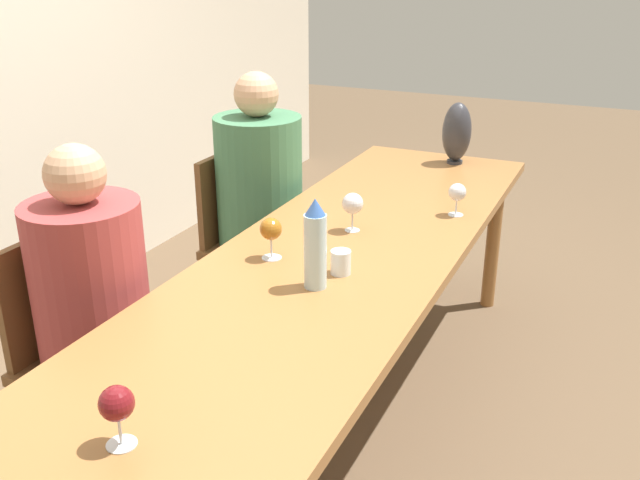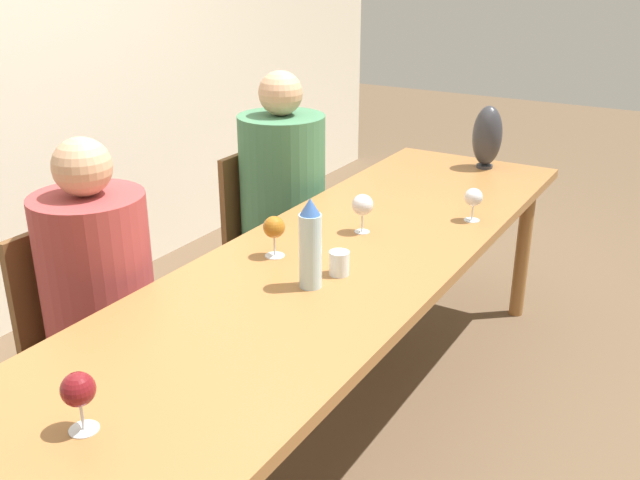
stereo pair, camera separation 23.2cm
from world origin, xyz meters
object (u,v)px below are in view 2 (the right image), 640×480
object	(u,v)px
wine_glass_3	(78,391)
wine_glass_2	(473,198)
chair_far	(272,234)
person_near	(103,301)
wine_glass_1	(363,205)
chair_near	(91,336)
water_bottle	(310,245)
water_tumbler	(339,263)
person_far	(286,201)
wine_glass_0	(274,228)
vase	(487,136)

from	to	relation	value
wine_glass_3	wine_glass_2	bearing A→B (deg)	-9.55
chair_far	person_near	xyz separation A→B (m)	(-1.13, -0.08, 0.16)
wine_glass_2	chair_far	size ratio (longest dim) A/B	0.15
wine_glass_1	chair_near	size ratio (longest dim) A/B	0.17
water_bottle	chair_near	distance (m)	0.91
water_bottle	wine_glass_2	xyz separation A→B (m)	(0.82, -0.23, -0.05)
water_tumbler	wine_glass_2	distance (m)	0.73
person_far	wine_glass_0	bearing A→B (deg)	-149.00
water_bottle	person_near	size ratio (longest dim) A/B	0.24
wine_glass_3	chair_near	xyz separation A→B (m)	(0.63, 0.71, -0.39)
water_tumbler	chair_far	world-z (taller)	chair_far
chair_far	wine_glass_1	bearing A→B (deg)	-120.06
person_far	wine_glass_1	bearing A→B (deg)	-123.30
wine_glass_1	vase	bearing A→B (deg)	-6.19
chair_far	person_far	xyz separation A→B (m)	(0.00, -0.08, 0.18)
wine_glass_0	wine_glass_1	size ratio (longest dim) A/B	0.98
water_tumbler	chair_near	world-z (taller)	chair_near
wine_glass_2	wine_glass_3	world-z (taller)	wine_glass_3
water_bottle	wine_glass_0	size ratio (longest dim) A/B	2.01
vase	chair_near	size ratio (longest dim) A/B	0.35
water_tumbler	wine_glass_0	bearing A→B (deg)	86.41
vase	wine_glass_1	xyz separation A→B (m)	(-1.06, 0.12, -0.05)
vase	water_bottle	bearing A→B (deg)	178.59
water_tumbler	wine_glass_2	xyz separation A→B (m)	(0.70, -0.20, 0.05)
person_far	chair_far	bearing A→B (deg)	90.00
water_tumbler	wine_glass_0	world-z (taller)	wine_glass_0
wine_glass_1	person_near	distance (m)	0.98
wine_glass_0	person_near	size ratio (longest dim) A/B	0.12
wine_glass_1	person_far	world-z (taller)	person_far
wine_glass_1	wine_glass_2	world-z (taller)	wine_glass_1
wine_glass_3	chair_far	xyz separation A→B (m)	(1.76, 0.71, -0.39)
chair_far	person_near	size ratio (longest dim) A/B	0.72
water_tumbler	wine_glass_2	world-z (taller)	wine_glass_2
wine_glass_3	chair_near	size ratio (longest dim) A/B	0.16
wine_glass_1	person_near	xyz separation A→B (m)	(-0.73, 0.61, -0.23)
person_near	wine_glass_3	bearing A→B (deg)	-135.10
wine_glass_0	chair_near	xyz separation A→B (m)	(-0.38, 0.53, -0.39)
water_bottle	wine_glass_1	size ratio (longest dim) A/B	1.97
wine_glass_3	chair_near	distance (m)	1.03
chair_near	chair_far	size ratio (longest dim) A/B	1.00
water_tumbler	person_near	bearing A→B (deg)	116.81
chair_near	person_near	xyz separation A→B (m)	(-0.00, -0.08, 0.16)
vase	person_near	bearing A→B (deg)	158.12
water_tumbler	wine_glass_2	size ratio (longest dim) A/B	0.61
wine_glass_3	person_near	world-z (taller)	person_near
wine_glass_1	wine_glass_3	world-z (taller)	wine_glass_1
water_bottle	chair_near	xyz separation A→B (m)	(-0.24, 0.76, -0.43)
chair_near	person_far	bearing A→B (deg)	-4.14
water_bottle	wine_glass_3	distance (m)	0.87
water_bottle	wine_glass_2	bearing A→B (deg)	-15.85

